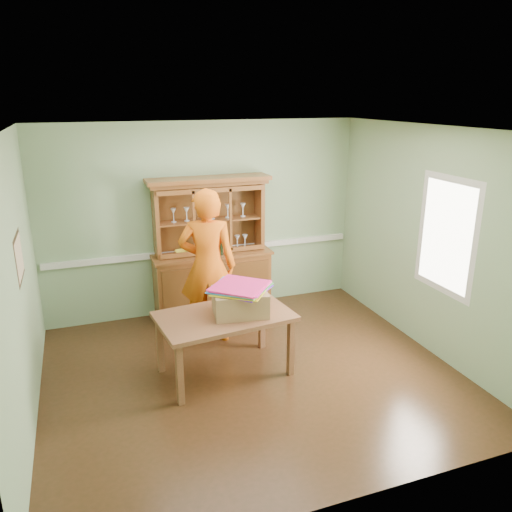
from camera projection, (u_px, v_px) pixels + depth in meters
name	position (u px, v px, depth m)	size (l,w,h in m)	color
floor	(252.00, 374.00, 5.65)	(4.50, 4.50, 0.00)	#452716
ceiling	(251.00, 129.00, 4.82)	(4.50, 4.50, 0.00)	white
wall_back	(205.00, 219.00, 7.03)	(4.50, 4.50, 0.00)	#86A77D
wall_left	(17.00, 288.00, 4.51)	(4.00, 4.00, 0.00)	#86A77D
wall_right	(429.00, 241.00, 5.96)	(4.00, 4.00, 0.00)	#86A77D
wall_front	(348.00, 348.00, 3.45)	(4.50, 4.50, 0.00)	#86A77D
chair_rail	(206.00, 250.00, 7.14)	(4.41, 0.05, 0.08)	silver
framed_map	(20.00, 257.00, 4.72)	(0.03, 0.60, 0.46)	#322214
window_panel	(446.00, 236.00, 5.64)	(0.03, 0.96, 1.36)	silver
china_hutch	(211.00, 268.00, 7.04)	(1.68, 0.55, 1.97)	brown
dining_table	(225.00, 321.00, 5.50)	(1.53, 1.03, 0.72)	brown
cardboard_box	(240.00, 302.00, 5.46)	(0.58, 0.46, 0.27)	#99724F
kite_stack	(240.00, 287.00, 5.42)	(0.76, 0.76, 0.06)	#611FCF
person	(208.00, 266.00, 6.21)	(0.72, 0.47, 1.97)	orange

